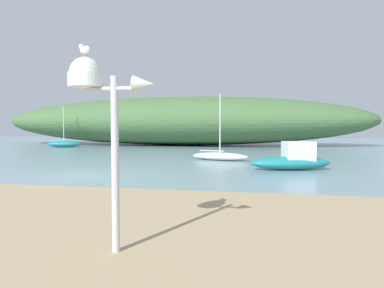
{
  "coord_description": "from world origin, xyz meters",
  "views": [
    {
      "loc": [
        7.6,
        -13.63,
        2.15
      ],
      "look_at": [
        4.19,
        4.19,
        1.26
      ],
      "focal_mm": 31.39,
      "sensor_mm": 36.0,
      "label": 1
    }
  ],
  "objects_px": {
    "mast_structure": "(96,90)",
    "motorboat_west_reach": "(293,160)",
    "sailboat_outer_mooring": "(64,144)",
    "seagull_on_radar": "(85,49)",
    "sailboat_near_shore": "(220,156)"
  },
  "relations": [
    {
      "from": "sailboat_outer_mooring",
      "to": "motorboat_west_reach",
      "type": "bearing_deg",
      "value": -34.97
    },
    {
      "from": "motorboat_west_reach",
      "to": "mast_structure",
      "type": "bearing_deg",
      "value": -108.46
    },
    {
      "from": "seagull_on_radar",
      "to": "motorboat_west_reach",
      "type": "distance_m",
      "value": 13.92
    },
    {
      "from": "sailboat_outer_mooring",
      "to": "sailboat_near_shore",
      "type": "distance_m",
      "value": 21.85
    },
    {
      "from": "mast_structure",
      "to": "sailboat_outer_mooring",
      "type": "height_order",
      "value": "sailboat_outer_mooring"
    },
    {
      "from": "sailboat_outer_mooring",
      "to": "motorboat_west_reach",
      "type": "xyz_separation_m",
      "value": [
        22.7,
        -15.88,
        0.14
      ]
    },
    {
      "from": "seagull_on_radar",
      "to": "motorboat_west_reach",
      "type": "height_order",
      "value": "seagull_on_radar"
    },
    {
      "from": "sailboat_outer_mooring",
      "to": "sailboat_near_shore",
      "type": "xyz_separation_m",
      "value": [
        18.51,
        -11.61,
        -0.1
      ]
    },
    {
      "from": "mast_structure",
      "to": "seagull_on_radar",
      "type": "bearing_deg",
      "value": 178.05
    },
    {
      "from": "seagull_on_radar",
      "to": "sailboat_outer_mooring",
      "type": "xyz_separation_m",
      "value": [
        -18.21,
        28.75,
        -2.99
      ]
    },
    {
      "from": "seagull_on_radar",
      "to": "motorboat_west_reach",
      "type": "relative_size",
      "value": 0.07
    },
    {
      "from": "seagull_on_radar",
      "to": "sailboat_outer_mooring",
      "type": "relative_size",
      "value": 0.06
    },
    {
      "from": "mast_structure",
      "to": "sailboat_outer_mooring",
      "type": "relative_size",
      "value": 0.67
    },
    {
      "from": "mast_structure",
      "to": "motorboat_west_reach",
      "type": "xyz_separation_m",
      "value": [
        4.3,
        12.88,
        -2.21
      ]
    },
    {
      "from": "mast_structure",
      "to": "motorboat_west_reach",
      "type": "height_order",
      "value": "mast_structure"
    }
  ]
}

